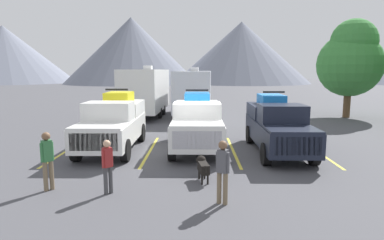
# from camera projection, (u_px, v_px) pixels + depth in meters

# --- Properties ---
(ground_plane) EXTENTS (240.00, 240.00, 0.00)m
(ground_plane) POSITION_uv_depth(u_px,v_px,m) (191.00, 153.00, 13.94)
(ground_plane) COLOR #47474C
(pickup_truck_a) EXTENTS (2.16, 5.37, 2.63)m
(pickup_truck_a) POSITION_uv_depth(u_px,v_px,m) (114.00, 122.00, 14.59)
(pickup_truck_a) COLOR white
(pickup_truck_a) RESTS_ON ground
(pickup_truck_b) EXTENTS (2.20, 5.45, 2.59)m
(pickup_truck_b) POSITION_uv_depth(u_px,v_px,m) (197.00, 122.00, 14.67)
(pickup_truck_b) COLOR white
(pickup_truck_b) RESTS_ON ground
(pickup_truck_c) EXTENTS (2.04, 5.54, 2.54)m
(pickup_truck_c) POSITION_uv_depth(u_px,v_px,m) (277.00, 125.00, 14.13)
(pickup_truck_c) COLOR black
(pickup_truck_c) RESTS_ON ground
(lot_stripe_a) EXTENTS (0.12, 5.50, 0.01)m
(lot_stripe_a) POSITION_uv_depth(u_px,v_px,m) (68.00, 150.00, 14.46)
(lot_stripe_a) COLOR gold
(lot_stripe_a) RESTS_ON ground
(lot_stripe_b) EXTENTS (0.12, 5.50, 0.01)m
(lot_stripe_b) POSITION_uv_depth(u_px,v_px,m) (150.00, 151.00, 14.40)
(lot_stripe_b) COLOR gold
(lot_stripe_b) RESTS_ON ground
(lot_stripe_c) EXTENTS (0.12, 5.50, 0.01)m
(lot_stripe_c) POSITION_uv_depth(u_px,v_px,m) (233.00, 151.00, 14.35)
(lot_stripe_c) COLOR gold
(lot_stripe_c) RESTS_ON ground
(lot_stripe_d) EXTENTS (0.12, 5.50, 0.01)m
(lot_stripe_d) POSITION_uv_depth(u_px,v_px,m) (317.00, 151.00, 14.29)
(lot_stripe_d) COLOR gold
(lot_stripe_d) RESTS_ON ground
(camper_trailer_a) EXTENTS (2.91, 8.42, 3.81)m
(camper_trailer_a) POSITION_uv_depth(u_px,v_px,m) (146.00, 90.00, 24.73)
(camper_trailer_a) COLOR white
(camper_trailer_a) RESTS_ON ground
(camper_trailer_b) EXTENTS (2.87, 9.02, 3.69)m
(camper_trailer_b) POSITION_uv_depth(u_px,v_px,m) (194.00, 90.00, 25.01)
(camper_trailer_b) COLOR silver
(camper_trailer_b) RESTS_ON ground
(person_a) EXTENTS (0.29, 0.29, 1.55)m
(person_a) POSITION_uv_depth(u_px,v_px,m) (107.00, 163.00, 9.26)
(person_a) COLOR #3F3F42
(person_a) RESTS_ON ground
(person_b) EXTENTS (0.34, 0.29, 1.69)m
(person_b) POSITION_uv_depth(u_px,v_px,m) (223.00, 168.00, 8.53)
(person_b) COLOR #726047
(person_b) RESTS_ON ground
(person_c) EXTENTS (0.32, 0.32, 1.72)m
(person_c) POSITION_uv_depth(u_px,v_px,m) (47.00, 157.00, 9.52)
(person_c) COLOR #726047
(person_c) RESTS_ON ground
(dog) EXTENTS (0.43, 1.04, 0.74)m
(dog) POSITION_uv_depth(u_px,v_px,m) (203.00, 165.00, 10.47)
(dog) COLOR black
(dog) RESTS_ON ground
(tree_a) EXTENTS (4.60, 4.60, 7.06)m
(tree_a) POSITION_uv_depth(u_px,v_px,m) (351.00, 59.00, 23.90)
(tree_a) COLOR brown
(tree_a) RESTS_ON ground
(mountain_ridge) EXTENTS (152.89, 43.16, 16.94)m
(mountain_ridge) POSITION_uv_depth(u_px,v_px,m) (204.00, 54.00, 88.05)
(mountain_ridge) COLOR slate
(mountain_ridge) RESTS_ON ground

